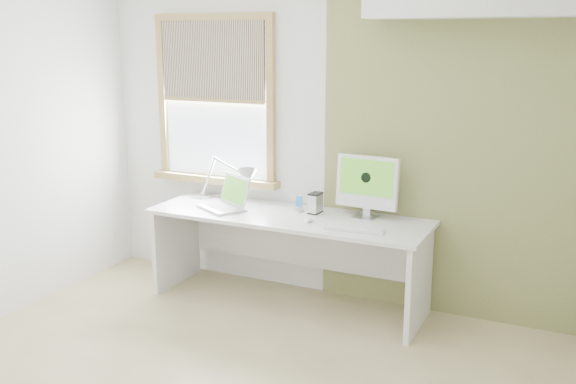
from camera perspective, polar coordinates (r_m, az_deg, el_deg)
The scene contains 11 objects.
room at distance 3.59m, azimuth -7.19°, elevation 1.13°, with size 4.04×3.54×2.64m.
accent_wall at distance 4.84m, azimuth 14.38°, elevation 3.99°, with size 2.00×0.02×2.60m, color olive.
window at distance 5.52m, azimuth -6.50°, elevation 8.01°, with size 1.20×0.14×1.42m.
desk at distance 5.09m, azimuth 0.26°, elevation -3.98°, with size 2.20×0.70×0.73m.
desk_lamp at distance 5.34m, azimuth -4.42°, elevation 1.11°, with size 0.65×0.26×0.37m.
laptop at distance 5.19m, azimuth -5.39°, elevation -0.74°, with size 0.47×0.44×0.26m.
phone_dock at distance 5.07m, azimuth 1.00°, elevation -1.31°, with size 0.08×0.08×0.14m.
external_drive at distance 5.02m, azimuth 2.43°, elevation -0.98°, with size 0.09×0.13×0.16m.
imac at distance 4.88m, azimuth 7.01°, elevation 0.76°, with size 0.49×0.17×0.48m.
keyboard at distance 4.60m, azimuth 5.92°, elevation -3.29°, with size 0.44×0.17×0.02m.
mouse at distance 4.80m, azimuth 1.85°, elevation -2.48°, with size 0.06×0.10×0.03m, color white.
Camera 1 is at (1.90, -2.95, 2.06)m, focal length 40.23 mm.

